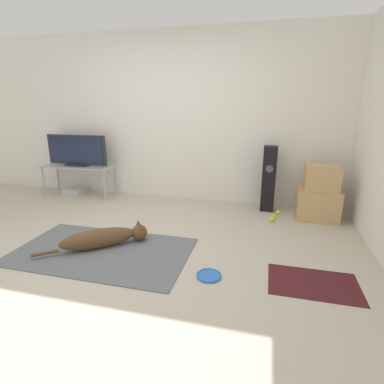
% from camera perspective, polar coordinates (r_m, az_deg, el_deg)
% --- Properties ---
extents(ground_plane, '(12.00, 12.00, 0.00)m').
position_cam_1_polar(ground_plane, '(3.22, -14.36, -11.85)').
color(ground_plane, '#BCB29E').
extents(wall_back, '(8.00, 0.06, 2.55)m').
position_cam_1_polar(wall_back, '(4.79, -3.28, 13.83)').
color(wall_back, silver).
rests_on(wall_back, ground_plane).
extents(area_rug, '(1.83, 1.06, 0.01)m').
position_cam_1_polar(area_rug, '(3.36, -16.73, -10.75)').
color(area_rug, slate).
rests_on(area_rug, ground_plane).
extents(dog, '(0.96, 0.79, 0.23)m').
position_cam_1_polar(dog, '(3.40, -16.21, -8.32)').
color(dog, brown).
rests_on(dog, area_rug).
extents(frisbee, '(0.23, 0.23, 0.03)m').
position_cam_1_polar(frisbee, '(2.81, 3.23, -15.59)').
color(frisbee, blue).
rests_on(frisbee, ground_plane).
extents(cardboard_box_lower, '(0.53, 0.41, 0.41)m').
position_cam_1_polar(cardboard_box_lower, '(4.35, 22.75, -2.14)').
color(cardboard_box_lower, tan).
rests_on(cardboard_box_lower, ground_plane).
extents(cardboard_box_upper, '(0.42, 0.32, 0.33)m').
position_cam_1_polar(cardboard_box_upper, '(4.23, 23.50, 2.56)').
color(cardboard_box_upper, tan).
rests_on(cardboard_box_upper, cardboard_box_lower).
extents(floor_speaker, '(0.19, 0.19, 0.94)m').
position_cam_1_polar(floor_speaker, '(4.41, 14.39, 2.45)').
color(floor_speaker, black).
rests_on(floor_speaker, ground_plane).
extents(tv_stand, '(1.19, 0.42, 0.51)m').
position_cam_1_polar(tv_stand, '(5.33, -20.79, 4.07)').
color(tv_stand, '#A8A8AD').
rests_on(tv_stand, ground_plane).
extents(tv, '(1.04, 0.20, 0.50)m').
position_cam_1_polar(tv, '(5.28, -21.11, 7.32)').
color(tv, '#232326').
rests_on(tv, tv_stand).
extents(tennis_ball_by_boxes, '(0.07, 0.07, 0.07)m').
position_cam_1_polar(tennis_ball_by_boxes, '(4.09, 14.89, -5.09)').
color(tennis_ball_by_boxes, '#C6E033').
rests_on(tennis_ball_by_boxes, ground_plane).
extents(tennis_ball_near_speaker, '(0.07, 0.07, 0.07)m').
position_cam_1_polar(tennis_ball_near_speaker, '(4.19, 15.20, -4.59)').
color(tennis_ball_near_speaker, '#C6E033').
rests_on(tennis_ball_near_speaker, ground_plane).
extents(tennis_ball_loose_on_carpet, '(0.07, 0.07, 0.07)m').
position_cam_1_polar(tennis_ball_loose_on_carpet, '(4.39, 16.09, -3.67)').
color(tennis_ball_loose_on_carpet, '#C6E033').
rests_on(tennis_ball_loose_on_carpet, ground_plane).
extents(game_console, '(0.32, 0.25, 0.10)m').
position_cam_1_polar(game_console, '(5.54, -21.54, 0.18)').
color(game_console, '#B7B7BC').
rests_on(game_console, ground_plane).
extents(door_mat, '(0.76, 0.50, 0.01)m').
position_cam_1_polar(door_mat, '(2.92, 22.11, -15.83)').
color(door_mat, '#47191E').
rests_on(door_mat, ground_plane).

